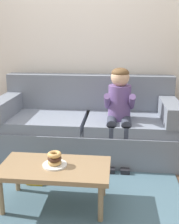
% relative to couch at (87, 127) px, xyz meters
% --- Properties ---
extents(ground, '(10.00, 10.00, 0.00)m').
position_rel_couch_xyz_m(ground, '(-0.14, -0.85, -0.34)').
color(ground, brown).
extents(wall_back, '(8.00, 0.10, 2.80)m').
position_rel_couch_xyz_m(wall_back, '(-0.14, 0.55, 1.06)').
color(wall_back, silver).
rests_on(wall_back, ground).
extents(area_rug, '(2.31, 1.63, 0.01)m').
position_rel_couch_xyz_m(area_rug, '(-0.14, -1.10, -0.34)').
color(area_rug, '#476675').
rests_on(area_rug, ground).
extents(couch, '(2.17, 0.90, 0.95)m').
position_rel_couch_xyz_m(couch, '(0.00, 0.00, 0.00)').
color(couch, slate).
rests_on(couch, ground).
extents(coffee_table, '(0.94, 0.49, 0.38)m').
position_rel_couch_xyz_m(coffee_table, '(-0.15, -1.17, -0.01)').
color(coffee_table, '#937551').
rests_on(coffee_table, ground).
extents(person_child, '(0.34, 0.58, 1.10)m').
position_rel_couch_xyz_m(person_child, '(0.40, -0.21, 0.33)').
color(person_child, '#664C84').
rests_on(person_child, ground).
extents(plate, '(0.21, 0.21, 0.01)m').
position_rel_couch_xyz_m(plate, '(-0.14, -1.16, 0.04)').
color(plate, white).
rests_on(plate, coffee_table).
extents(donut, '(0.15, 0.15, 0.04)m').
position_rel_couch_xyz_m(donut, '(-0.14, -1.16, 0.07)').
color(donut, tan).
rests_on(donut, plate).
extents(donut_second, '(0.14, 0.14, 0.04)m').
position_rel_couch_xyz_m(donut_second, '(-0.14, -1.16, 0.11)').
color(donut_second, '#422619').
rests_on(donut_second, donut).
extents(donut_third, '(0.15, 0.15, 0.04)m').
position_rel_couch_xyz_m(donut_third, '(-0.14, -1.16, 0.14)').
color(donut_third, tan).
rests_on(donut_third, donut_second).
extents(toy_controller, '(0.23, 0.09, 0.05)m').
position_rel_couch_xyz_m(toy_controller, '(-0.42, -0.85, -0.32)').
color(toy_controller, gold).
rests_on(toy_controller, ground).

